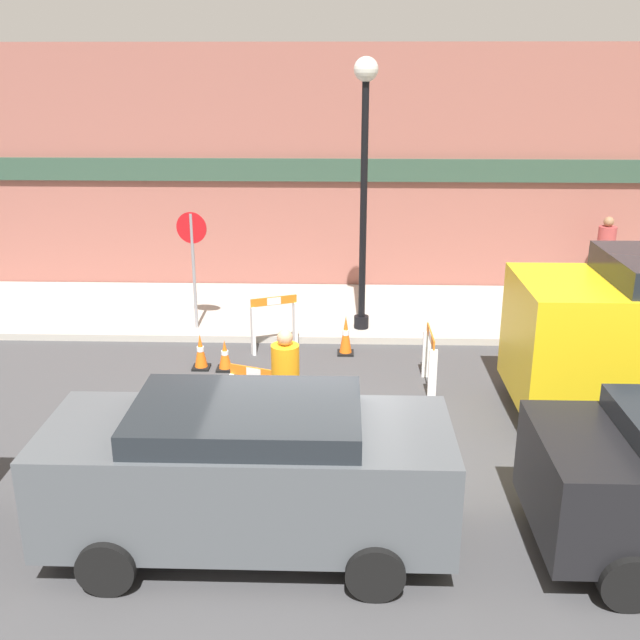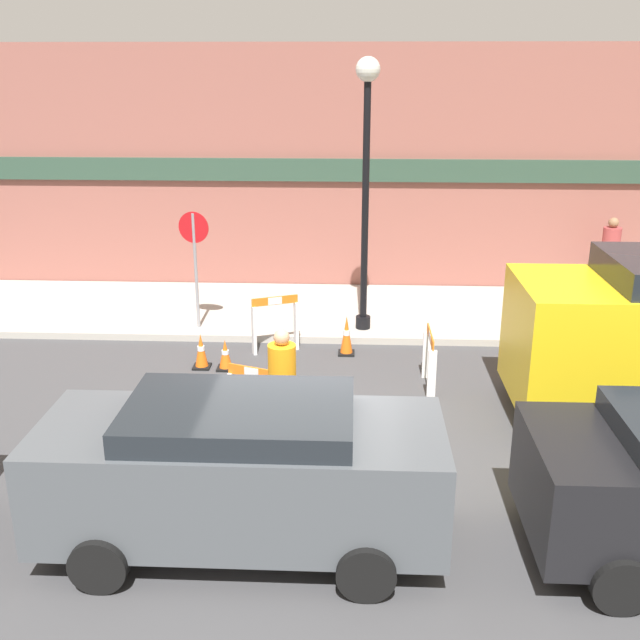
{
  "view_description": "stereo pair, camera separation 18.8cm",
  "coord_description": "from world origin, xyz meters",
  "px_view_note": "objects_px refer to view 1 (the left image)",
  "views": [
    {
      "loc": [
        0.43,
        -8.82,
        5.05
      ],
      "look_at": [
        0.06,
        2.98,
        1.0
      ],
      "focal_mm": 42.0,
      "sensor_mm": 36.0,
      "label": 1
    },
    {
      "loc": [
        0.61,
        -8.81,
        5.05
      ],
      "look_at": [
        0.06,
        2.98,
        1.0
      ],
      "focal_mm": 42.0,
      "sensor_mm": 36.0,
      "label": 2
    }
  ],
  "objects_px": {
    "person_pedestrian": "(605,254)",
    "parked_car_1": "(248,468)",
    "person_worker": "(286,389)",
    "streetlamp_post": "(364,160)",
    "stop_sign": "(193,251)"
  },
  "relations": [
    {
      "from": "person_pedestrian",
      "to": "parked_car_1",
      "type": "distance_m",
      "value": 11.5
    },
    {
      "from": "person_worker",
      "to": "person_pedestrian",
      "type": "xyz_separation_m",
      "value": [
        6.54,
        7.26,
        0.11
      ]
    },
    {
      "from": "streetlamp_post",
      "to": "person_worker",
      "type": "relative_size",
      "value": 2.79
    },
    {
      "from": "streetlamp_post",
      "to": "stop_sign",
      "type": "relative_size",
      "value": 2.2
    },
    {
      "from": "person_worker",
      "to": "person_pedestrian",
      "type": "bearing_deg",
      "value": -32.73
    },
    {
      "from": "stop_sign",
      "to": "person_worker",
      "type": "distance_m",
      "value": 5.26
    },
    {
      "from": "stop_sign",
      "to": "person_pedestrian",
      "type": "relative_size",
      "value": 1.29
    },
    {
      "from": "person_worker",
      "to": "person_pedestrian",
      "type": "distance_m",
      "value": 9.77
    },
    {
      "from": "stop_sign",
      "to": "person_worker",
      "type": "height_order",
      "value": "stop_sign"
    },
    {
      "from": "person_pedestrian",
      "to": "streetlamp_post",
      "type": "bearing_deg",
      "value": -1.42
    },
    {
      "from": "person_worker",
      "to": "person_pedestrian",
      "type": "relative_size",
      "value": 1.02
    },
    {
      "from": "person_worker",
      "to": "parked_car_1",
      "type": "height_order",
      "value": "person_worker"
    },
    {
      "from": "streetlamp_post",
      "to": "person_worker",
      "type": "xyz_separation_m",
      "value": [
        -1.12,
        -4.85,
        -2.42
      ]
    },
    {
      "from": "stop_sign",
      "to": "person_pedestrian",
      "type": "distance_m",
      "value": 9.03
    },
    {
      "from": "streetlamp_post",
      "to": "stop_sign",
      "type": "distance_m",
      "value": 3.67
    }
  ]
}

